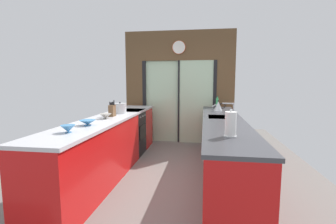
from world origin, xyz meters
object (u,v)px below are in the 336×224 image
Objects in this scene: stock_pot at (120,108)px; kettle at (218,106)px; paper_towel_roll at (231,124)px; mixing_bowl_mid at (88,123)px; knife_block at (112,110)px; mixing_bowl_near at (68,129)px; mixing_bowl_far at (106,116)px; soap_bottle at (217,103)px; oven_range at (129,132)px.

stock_pot is 0.89× the size of kettle.
mixing_bowl_mid is at bearing 167.75° from paper_towel_roll.
mixing_bowl_mid is 0.78× the size of knife_block.
mixing_bowl_far is at bearing 90.00° from mixing_bowl_near.
soap_bottle is at bearing 90.31° from kettle.
mixing_bowl_far is (0.02, -1.20, 0.51)m from oven_range.
kettle is at bearing 52.97° from mixing_bowl_near.
mixing_bowl_near is 0.59× the size of soap_bottle.
soap_bottle reaches higher than mixing_bowl_near.
mixing_bowl_mid is 2.91m from soap_bottle.
kettle reaches higher than stock_pot.
mixing_bowl_far is (0.00, 1.04, -0.00)m from mixing_bowl_near.
soap_bottle reaches higher than kettle.
oven_range is at bearing 90.47° from mixing_bowl_near.
mixing_bowl_near is 0.56× the size of paper_towel_roll.
mixing_bowl_mid is at bearing -89.41° from oven_range.
mixing_bowl_mid is 0.72× the size of paper_towel_roll.
paper_towel_roll is (1.78, -1.62, 0.04)m from stock_pot.
oven_range is 3.17× the size of paper_towel_roll.
soap_bottle is 0.94× the size of paper_towel_roll.
oven_range is 4.38× the size of mixing_bowl_mid.
mixing_bowl_near is at bearing -127.03° from kettle.
mixing_bowl_mid is 1.23m from stock_pot.
mixing_bowl_far reaches higher than mixing_bowl_mid.
kettle is at bearing 30.56° from knife_block.
knife_block is (0.00, 0.85, 0.06)m from mixing_bowl_mid.
kettle is 0.90× the size of paper_towel_roll.
knife_block is 1.16× the size of stock_pot.
kettle is (1.78, 0.67, 0.00)m from stock_pot.
mixing_bowl_near is at bearing -90.00° from stock_pot.
kettle is (1.78, 2.36, 0.05)m from mixing_bowl_near.
paper_towel_roll is at bearing -90.05° from kettle.
knife_block is 2.17m from paper_towel_roll.
kettle is at bearing 46.93° from mixing_bowl_mid.
kettle is at bearing 20.72° from stock_pot.
mixing_bowl_mid is at bearing -133.07° from kettle.
paper_towel_roll is at bearing -28.56° from mixing_bowl_far.
paper_towel_roll is at bearing -34.88° from knife_block.
stock_pot is at bearing -149.16° from soap_bottle.
soap_bottle is at bearing 38.98° from knife_block.
mixing_bowl_far reaches higher than oven_range.
stock_pot is (-0.00, 0.38, -0.01)m from knife_block.
knife_block is (0.02, -0.93, 0.56)m from oven_range.
stock_pot is (0.02, -0.55, 0.56)m from oven_range.
stock_pot is at bearing 137.72° from paper_towel_roll.
soap_bottle is (1.80, 0.52, 0.58)m from oven_range.
kettle reaches higher than mixing_bowl_mid.
oven_range is 1.96m from soap_bottle.
mixing_bowl_near is 3.28m from soap_bottle.
knife_block reaches higher than mixing_bowl_near.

